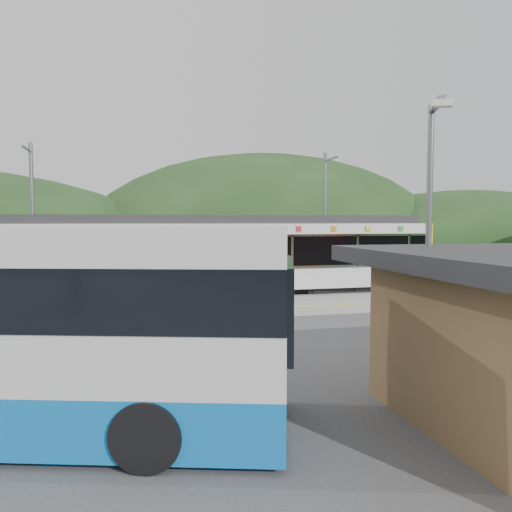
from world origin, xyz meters
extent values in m
plane|color=#4C4C4F|center=(0.00, 0.00, 0.00)|extent=(120.00, 120.00, 0.00)
ellipsoid|color=#1E3D19|center=(16.00, 54.00, 0.00)|extent=(52.00, 39.00, 26.00)
ellipsoid|color=#1E3D19|center=(45.00, 48.00, 0.00)|extent=(44.00, 33.00, 16.00)
cube|color=#9E9E99|center=(0.00, 3.30, 0.15)|extent=(26.00, 3.20, 0.30)
cube|color=yellow|center=(0.00, 2.00, 0.30)|extent=(26.00, 0.10, 0.01)
cube|color=black|center=(-5.59, 6.00, 0.30)|extent=(3.20, 2.20, 0.56)
cube|color=black|center=(6.41, 6.00, 0.30)|extent=(3.20, 2.20, 0.56)
cube|color=silver|center=(0.41, 6.00, 1.04)|extent=(20.00, 2.90, 0.92)
cube|color=black|center=(0.41, 6.00, 2.23)|extent=(20.00, 2.96, 1.45)
cube|color=silver|center=(0.41, 4.50, 1.55)|extent=(20.00, 0.05, 0.10)
cube|color=silver|center=(0.41, 4.50, 2.90)|extent=(20.00, 0.05, 0.10)
cube|color=silver|center=(0.41, 6.00, 3.17)|extent=(20.00, 2.90, 0.45)
cube|color=#2D2D30|center=(0.41, 6.00, 3.58)|extent=(19.40, 2.50, 0.36)
cube|color=yellow|center=(10.53, 6.00, 1.90)|extent=(0.24, 2.92, 3.00)
cube|color=silver|center=(-5.09, 4.50, 2.23)|extent=(0.10, 0.05, 1.35)
cube|color=silver|center=(-2.09, 4.50, 2.23)|extent=(0.10, 0.05, 1.35)
cube|color=silver|center=(0.91, 4.50, 2.23)|extent=(0.10, 0.05, 1.35)
cube|color=silver|center=(3.91, 4.50, 2.23)|extent=(0.10, 0.05, 1.35)
cube|color=silver|center=(6.91, 4.50, 2.23)|extent=(0.10, 0.05, 1.35)
cube|color=silver|center=(9.41, 4.50, 2.23)|extent=(0.10, 0.05, 1.35)
cube|color=orange|center=(-6.99, 4.51, 3.18)|extent=(0.22, 0.04, 0.22)
cube|color=yellow|center=(-5.39, 4.51, 3.18)|extent=(0.22, 0.04, 0.22)
cube|color=green|center=(-3.79, 4.51, 3.18)|extent=(0.22, 0.04, 0.22)
cube|color=blue|center=(-2.19, 4.51, 3.18)|extent=(0.22, 0.04, 0.22)
cube|color=purple|center=(-0.59, 4.51, 3.18)|extent=(0.22, 0.04, 0.22)
cube|color=#E54C8C|center=(1.01, 4.51, 3.18)|extent=(0.22, 0.04, 0.22)
cube|color=#19A5A5|center=(2.61, 4.51, 3.18)|extent=(0.22, 0.04, 0.22)
cube|color=red|center=(4.21, 4.51, 3.18)|extent=(0.22, 0.04, 0.22)
cube|color=orange|center=(5.81, 4.51, 3.18)|extent=(0.22, 0.04, 0.22)
cube|color=yellow|center=(7.41, 4.51, 3.18)|extent=(0.22, 0.04, 0.22)
cube|color=green|center=(9.01, 4.51, 3.18)|extent=(0.22, 0.04, 0.22)
cylinder|color=slate|center=(-7.00, 8.60, 3.50)|extent=(0.18, 0.18, 7.00)
cube|color=slate|center=(-7.00, 7.80, 6.60)|extent=(0.08, 1.80, 0.08)
cylinder|color=slate|center=(7.00, 8.60, 3.50)|extent=(0.18, 0.18, 7.00)
cube|color=slate|center=(7.00, 7.80, 6.60)|extent=(0.08, 1.80, 0.08)
cylinder|color=black|center=(-4.83, -6.58, 0.51)|extent=(1.84, 3.15, 1.03)
cylinder|color=black|center=(-2.10, -7.39, 0.51)|extent=(1.84, 3.15, 1.03)
cylinder|color=slate|center=(3.04, -6.87, 2.88)|extent=(0.12, 0.12, 5.75)
cube|color=slate|center=(3.04, -7.30, 5.65)|extent=(0.47, 0.93, 0.12)
cube|color=silver|center=(3.04, -7.74, 5.58)|extent=(0.39, 0.30, 0.12)
camera|label=1|loc=(-2.61, -15.60, 3.50)|focal=35.00mm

